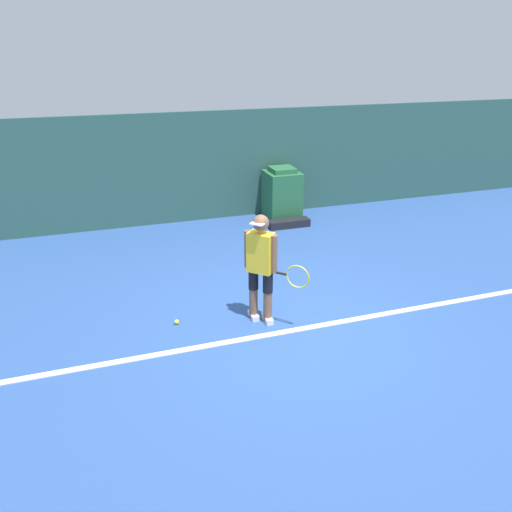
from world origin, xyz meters
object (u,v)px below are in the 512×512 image
Objects in this scene: tennis_ball at (177,322)px; equipment_bag at (289,223)px; covered_chair at (282,194)px; tennis_player at (262,264)px.

equipment_bag reaches higher than tennis_ball.
tennis_player is at bearing -114.63° from covered_chair.
covered_chair is 1.28× the size of equipment_bag.
tennis_ball is (-1.16, 0.26, -0.83)m from tennis_player.
covered_chair is at bearing 51.83° from tennis_ball.
covered_chair is (3.06, 3.90, 0.51)m from tennis_ball.
tennis_ball is at bearing -132.43° from equipment_bag.
tennis_player is 1.45m from tennis_ball.
equipment_bag is at bearing 47.57° from tennis_ball.
covered_chair is 0.79m from equipment_bag.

